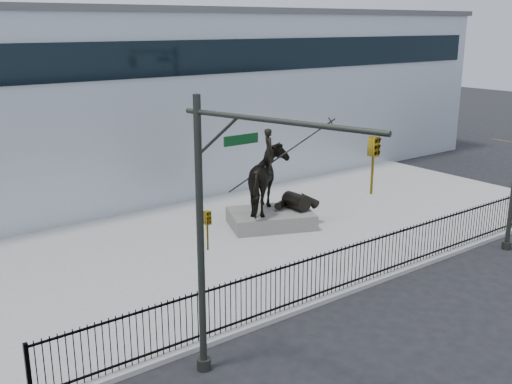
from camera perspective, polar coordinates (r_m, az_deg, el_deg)
ground at (r=20.01m, az=12.78°, el=-9.87°), size 120.00×120.00×0.00m
plaza at (r=24.64m, az=0.29°, el=-4.29°), size 30.00×12.00×0.15m
building at (r=34.61m, az=-13.07°, el=8.68°), size 44.00×14.00×9.00m
picket_fence at (r=20.39m, az=10.25°, el=-6.45°), size 22.10×0.10×1.50m
statue_plinth at (r=25.64m, az=1.42°, el=-2.54°), size 4.11×3.53×0.65m
equestrian_statue at (r=25.18m, az=1.59°, el=1.11°), size 4.12×3.43×3.76m
traffic_signal_left at (r=13.76m, az=-2.66°, el=-3.31°), size 1.52×4.84×7.00m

